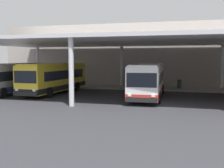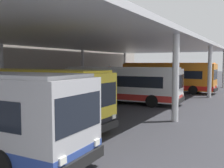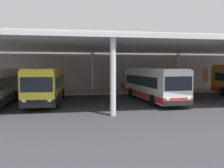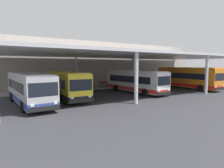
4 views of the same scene
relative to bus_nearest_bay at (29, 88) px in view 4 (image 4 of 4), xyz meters
name	(u,v)px [view 4 (image 4 of 4)]	position (x,y,z in m)	size (l,w,h in m)	color
ground_plane	(160,95)	(15.49, -2.95, -1.66)	(200.00, 200.00, 0.00)	#333338
platform_kerb	(112,86)	(15.49, 8.80, -1.57)	(42.00, 4.50, 0.18)	#A39E93
station_building_facade	(103,64)	(15.49, 12.05, 2.52)	(48.00, 1.60, 8.34)	#ADA399
canopy_shelter	(134,56)	(15.49, 2.55, 3.66)	(40.00, 17.00, 5.55)	silver
bus_nearest_bay	(29,88)	(0.00, 0.00, 0.00)	(3.05, 10.63, 3.17)	#B7B7BC
bus_second_bay	(65,85)	(4.25, 1.60, 0.00)	(2.98, 10.61, 3.17)	yellow
bus_middle_bay	(135,81)	(14.29, 0.82, 0.00)	(3.14, 10.66, 3.17)	white
bus_far_bay	(187,78)	(24.85, -0.01, 0.19)	(2.93, 11.39, 3.57)	orange
bench_waiting	(104,84)	(13.80, 8.87, -0.99)	(1.80, 0.45, 0.92)	brown
trash_bin	(118,83)	(16.84, 8.81, -0.98)	(0.52, 0.52, 0.98)	#33383D
banner_sign	(151,75)	(24.40, 7.99, 0.32)	(0.70, 0.12, 3.20)	#B2B2B7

